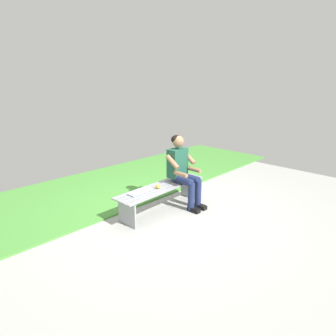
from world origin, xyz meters
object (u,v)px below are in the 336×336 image
Objects in this scene: apple at (158,186)px; person_seated at (183,168)px; bench_near at (162,192)px; book_open at (140,192)px.

person_seated is at bearing 172.66° from apple.
bench_near is at bearing -163.85° from apple.
bench_near is 1.43× the size of person_seated.
person_seated is at bearing 168.76° from book_open.
apple is (0.11, 0.03, 0.13)m from bench_near.
book_open is at bearing -12.47° from apple.
person_seated is 0.88m from book_open.
bench_near is 0.44m from book_open.
person_seated reaches higher than book_open.
person_seated reaches higher than apple.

